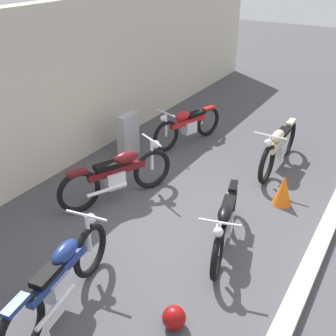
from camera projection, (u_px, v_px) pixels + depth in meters
The scene contains 11 objects.
ground_plane at pixel (198, 233), 6.32m from camera, with size 40.00×40.00×0.00m, color #47474C.
building_wall at pixel (29, 100), 7.12m from camera, with size 18.00×0.30×3.08m, color beige.
curb_strip at pixel (309, 269), 5.52m from camera, with size 18.00×0.24×0.12m, color #B7B2A8.
stone_marker at pixel (128, 135), 8.44m from camera, with size 0.52×0.20×0.92m, color #9E9EA3.
helmet at pixel (174, 318), 4.70m from camera, with size 0.28×0.28×0.28m, color maroon.
traffic_cone at pixel (283, 190), 6.90m from camera, with size 0.32×0.32×0.55m, color orange.
motorcycle_maroon at pixel (118, 175), 6.97m from camera, with size 1.98×1.07×0.96m.
motorcycle_blue at pixel (60, 279), 4.81m from camera, with size 2.08×0.64×0.94m.
motorcycle_cream at pixel (279, 146), 7.98m from camera, with size 2.13×0.59×0.96m.
motorcycle_black at pixel (225, 223), 5.84m from camera, with size 1.90×0.72×0.87m.
motorcycle_red at pixel (187, 125), 9.01m from camera, with size 1.90×0.80×0.88m.
Camera 1 is at (-4.59, -2.24, 3.88)m, focal length 43.92 mm.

